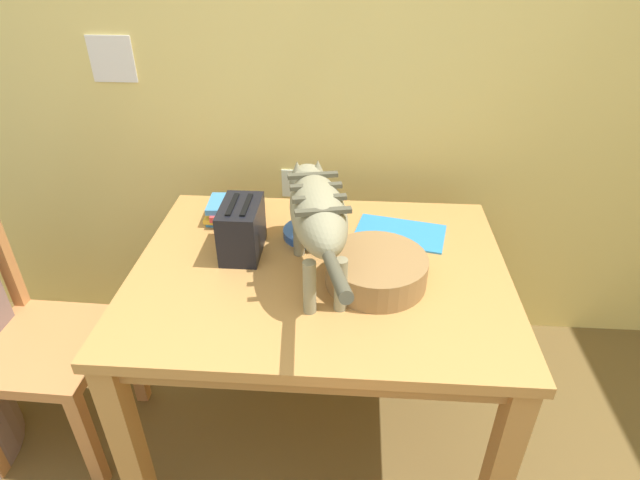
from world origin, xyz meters
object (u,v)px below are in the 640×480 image
cat (317,211)px  wicker_basket (376,269)px  coffee_mug (309,217)px  magazine (400,233)px  dining_table (320,291)px  wooden_chair_near (32,341)px  saucer_bowl (309,233)px  toaster (242,229)px  book_stack (233,211)px

cat → wicker_basket: cat is taller
cat → coffee_mug: size_ratio=5.84×
cat → magazine: cat is taller
dining_table → magazine: magazine is taller
wicker_basket → wooden_chair_near: bearing=-178.3°
coffee_mug → wicker_basket: coffee_mug is taller
magazine → wicker_basket: bearing=-95.3°
wicker_basket → wooden_chair_near: wooden_chair_near is taller
wicker_basket → cat: bearing=169.4°
saucer_bowl → wicker_basket: size_ratio=0.57×
toaster → saucer_bowl: bearing=28.4°
wooden_chair_near → book_stack: bearing=122.1°
coffee_mug → saucer_bowl: bearing=180.0°
cat → book_stack: (-0.32, 0.31, -0.18)m
book_stack → wooden_chair_near: wooden_chair_near is taller
dining_table → toaster: (-0.25, 0.07, 0.18)m
dining_table → cat: 0.31m
book_stack → toaster: (0.08, -0.20, 0.05)m
coffee_mug → magazine: bearing=6.8°
saucer_bowl → magazine: saucer_bowl is taller
magazine → book_stack: 0.59m
wicker_basket → wooden_chair_near: (-1.13, -0.03, -0.33)m
book_stack → toaster: 0.22m
book_stack → toaster: size_ratio=0.96×
wicker_basket → coffee_mug: bearing=131.4°
saucer_bowl → book_stack: (-0.28, 0.09, 0.02)m
saucer_bowl → book_stack: book_stack is taller
wooden_chair_near → coffee_mug: bearing=108.5°
coffee_mug → wooden_chair_near: 1.02m
dining_table → wooden_chair_near: 0.98m
cat → coffee_mug: (-0.04, 0.21, -0.14)m
cat → wicker_basket: bearing=-22.2°
book_stack → wicker_basket: wicker_basket is taller
toaster → wooden_chair_near: (-0.71, -0.17, -0.37)m
coffee_mug → wooden_chair_near: bearing=-163.0°
book_stack → wicker_basket: bearing=-34.3°
cat → wooden_chair_near: (-0.95, -0.07, -0.50)m
toaster → wooden_chair_near: 0.82m
coffee_mug → book_stack: bearing=161.4°
wicker_basket → wooden_chair_near: size_ratio=0.32×
coffee_mug → wicker_basket: 0.33m
book_stack → wooden_chair_near: bearing=-149.4°
toaster → wooden_chair_near: size_ratio=0.21×
toaster → dining_table: bearing=-15.9°
wooden_chair_near → dining_table: bearing=97.3°
magazine → book_stack: (-0.59, 0.06, 0.03)m
dining_table → book_stack: book_stack is taller
cat → toaster: 0.30m
dining_table → toaster: toaster is taller
coffee_mug → dining_table: bearing=-75.3°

